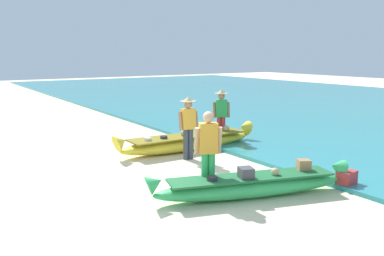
{
  "coord_description": "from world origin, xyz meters",
  "views": [
    {
      "loc": [
        -4.22,
        -7.48,
        2.88
      ],
      "look_at": [
        1.76,
        1.74,
        0.9
      ],
      "focal_mm": 39.15,
      "sensor_mm": 36.0,
      "label": 1
    }
  ],
  "objects_px": {
    "person_vendor_assistant": "(221,112)",
    "cooler_box": "(347,180)",
    "person_tourist_customer": "(208,149)",
    "person_vendor_hatted": "(188,123)",
    "boat_green_foreground": "(252,185)",
    "boat_yellow_midground": "(188,142)"
  },
  "relations": [
    {
      "from": "boat_green_foreground",
      "to": "person_tourist_customer",
      "type": "xyz_separation_m",
      "value": [
        -0.74,
        0.49,
        0.74
      ]
    },
    {
      "from": "person_tourist_customer",
      "to": "person_vendor_assistant",
      "type": "relative_size",
      "value": 1.0
    },
    {
      "from": "person_vendor_assistant",
      "to": "cooler_box",
      "type": "height_order",
      "value": "person_vendor_assistant"
    },
    {
      "from": "cooler_box",
      "to": "boat_green_foreground",
      "type": "bearing_deg",
      "value": 151.7
    },
    {
      "from": "person_tourist_customer",
      "to": "cooler_box",
      "type": "height_order",
      "value": "person_tourist_customer"
    },
    {
      "from": "boat_yellow_midground",
      "to": "person_vendor_hatted",
      "type": "distance_m",
      "value": 1.29
    },
    {
      "from": "boat_yellow_midground",
      "to": "cooler_box",
      "type": "bearing_deg",
      "value": -78.7
    },
    {
      "from": "person_vendor_hatted",
      "to": "person_vendor_assistant",
      "type": "bearing_deg",
      "value": 30.28
    },
    {
      "from": "person_vendor_hatted",
      "to": "person_tourist_customer",
      "type": "height_order",
      "value": "person_tourist_customer"
    },
    {
      "from": "boat_yellow_midground",
      "to": "person_tourist_customer",
      "type": "distance_m",
      "value": 4.18
    },
    {
      "from": "boat_green_foreground",
      "to": "boat_yellow_midground",
      "type": "relative_size",
      "value": 0.91
    },
    {
      "from": "boat_green_foreground",
      "to": "cooler_box",
      "type": "xyz_separation_m",
      "value": [
        2.08,
        -0.68,
        -0.06
      ]
    },
    {
      "from": "boat_yellow_midground",
      "to": "person_vendor_assistant",
      "type": "xyz_separation_m",
      "value": [
        1.41,
        0.26,
        0.75
      ]
    },
    {
      "from": "boat_green_foreground",
      "to": "person_vendor_hatted",
      "type": "bearing_deg",
      "value": 80.44
    },
    {
      "from": "person_vendor_hatted",
      "to": "person_tourist_customer",
      "type": "xyz_separation_m",
      "value": [
        -1.29,
        -2.78,
        -0.01
      ]
    },
    {
      "from": "cooler_box",
      "to": "boat_yellow_midground",
      "type": "bearing_deg",
      "value": 91.14
    },
    {
      "from": "person_vendor_hatted",
      "to": "person_tourist_customer",
      "type": "relative_size",
      "value": 0.99
    },
    {
      "from": "boat_green_foreground",
      "to": "boat_yellow_midground",
      "type": "height_order",
      "value": "boat_yellow_midground"
    },
    {
      "from": "person_vendor_assistant",
      "to": "cooler_box",
      "type": "xyz_separation_m",
      "value": [
        -0.44,
        -5.11,
        -0.82
      ]
    },
    {
      "from": "cooler_box",
      "to": "person_vendor_hatted",
      "type": "bearing_deg",
      "value": 101.05
    },
    {
      "from": "person_vendor_hatted",
      "to": "boat_yellow_midground",
      "type": "bearing_deg",
      "value": 57.7
    },
    {
      "from": "person_vendor_hatted",
      "to": "person_vendor_assistant",
      "type": "distance_m",
      "value": 2.29
    }
  ]
}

